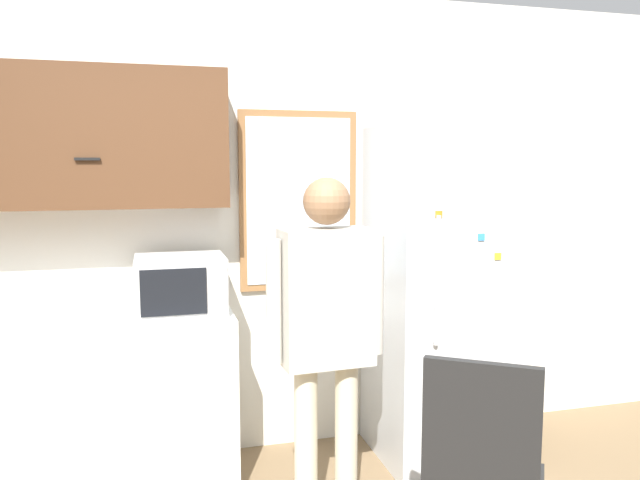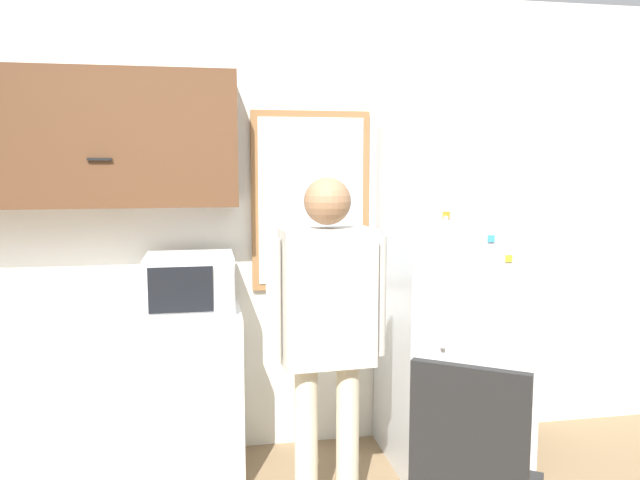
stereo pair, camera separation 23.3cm
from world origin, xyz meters
name	(u,v)px [view 1 (the left image)]	position (x,y,z in m)	size (l,w,h in m)	color
back_wall	(233,226)	(0.00, 2.01, 1.35)	(6.00, 0.06, 2.70)	silver
counter	(21,412)	(-1.13, 1.70, 0.46)	(2.14, 0.56, 0.93)	silver
upper_cabinets	(10,137)	(-1.13, 1.82, 1.84)	(2.14, 0.34, 0.72)	#51331E
microwave	(180,285)	(-0.32, 1.70, 1.08)	(0.46, 0.39, 0.30)	white
person	(326,316)	(0.32, 1.12, 1.00)	(0.57, 0.24, 1.65)	beige
refrigerator	(440,294)	(1.14, 1.62, 0.96)	(0.73, 0.73, 1.92)	silver
chair	(482,471)	(0.73, 0.40, 0.54)	(0.64, 0.64, 1.01)	black
window	(298,201)	(0.38, 1.97, 1.49)	(0.70, 0.05, 1.05)	olive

